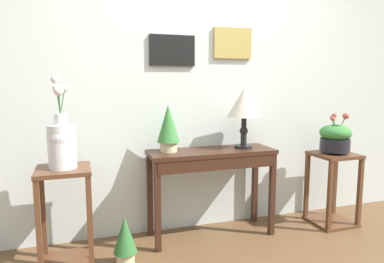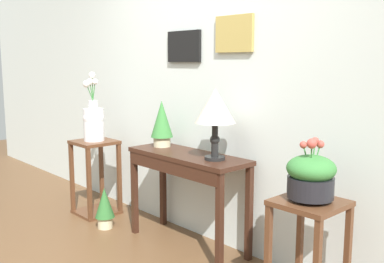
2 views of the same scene
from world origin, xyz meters
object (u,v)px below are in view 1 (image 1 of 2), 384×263
table_lamp (244,104)px  pedestal_stand_left (66,217)px  console_table (212,165)px  potted_plant_on_console (168,127)px  pedestal_stand_right (332,189)px  potted_plant_floor (125,239)px  planter_bowl_wide_right (335,137)px  flower_vase_tall_left (62,140)px

table_lamp → pedestal_stand_left: size_ratio=0.73×
console_table → potted_plant_on_console: 0.50m
pedestal_stand_right → potted_plant_floor: (-1.96, -0.18, -0.14)m
console_table → table_lamp: table_lamp is taller
planter_bowl_wide_right → console_table: bearing=175.8°
console_table → potted_plant_on_console: (-0.37, 0.06, 0.33)m
flower_vase_tall_left → planter_bowl_wide_right: bearing=0.8°
console_table → pedestal_stand_right: size_ratio=1.59×
table_lamp → pedestal_stand_right: table_lamp is taller
console_table → table_lamp: (0.30, 0.02, 0.50)m
potted_plant_floor → pedestal_stand_right: bearing=5.3°
table_lamp → pedestal_stand_right: bearing=-7.0°
console_table → table_lamp: 0.59m
potted_plant_on_console → pedestal_stand_right: bearing=-5.4°
pedestal_stand_right → potted_plant_floor: size_ratio=1.83×
planter_bowl_wide_right → pedestal_stand_left: bearing=-179.3°
flower_vase_tall_left → table_lamp: bearing=5.4°
table_lamp → flower_vase_tall_left: flower_vase_tall_left is taller
table_lamp → planter_bowl_wide_right: size_ratio=1.39×
pedestal_stand_right → pedestal_stand_left: bearing=-179.3°
console_table → pedestal_stand_left: size_ratio=1.48×
table_lamp → planter_bowl_wide_right: 0.94m
pedestal_stand_right → planter_bowl_wide_right: planter_bowl_wide_right is taller
potted_plant_on_console → pedestal_stand_right: size_ratio=0.57×
pedestal_stand_left → potted_plant_floor: 0.46m
potted_plant_on_console → pedestal_stand_left: potted_plant_on_console is taller
table_lamp → potted_plant_floor: 1.46m
pedestal_stand_left → potted_plant_floor: (0.40, -0.15, -0.16)m
pedestal_stand_right → potted_plant_floor: 1.97m
flower_vase_tall_left → potted_plant_floor: 0.84m
potted_plant_on_console → pedestal_stand_left: 1.03m
planter_bowl_wide_right → flower_vase_tall_left: bearing=-179.2°
console_table → planter_bowl_wide_right: size_ratio=2.84×
console_table → table_lamp: size_ratio=2.05×
flower_vase_tall_left → potted_plant_floor: bearing=-20.5°
console_table → planter_bowl_wide_right: planter_bowl_wide_right is taller
console_table → pedestal_stand_right: bearing=-4.2°
table_lamp → planter_bowl_wide_right: table_lamp is taller
console_table → pedestal_stand_right: 1.22m
table_lamp → potted_plant_floor: (-1.08, -0.29, -0.94)m
table_lamp → potted_plant_on_console: size_ratio=1.35×
console_table → pedestal_stand_right: console_table is taller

